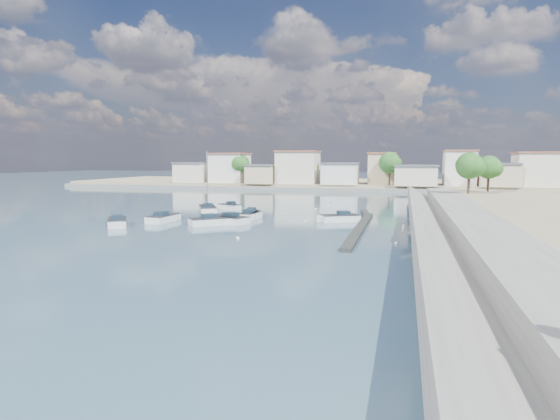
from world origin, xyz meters
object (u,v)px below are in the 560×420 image
at_px(motorboat_a, 117,222).
at_px(motorboat_h, 216,221).
at_px(motorboat_b, 251,216).
at_px(motorboat_c, 226,219).
at_px(motorboat_f, 228,207).
at_px(sailboat, 207,209).
at_px(motorboat_g, 250,215).
at_px(motorboat_d, 338,218).
at_px(motorboat_e, 165,218).

bearing_deg(motorboat_a, motorboat_h, 18.81).
height_order(motorboat_b, motorboat_c, same).
distance_m(motorboat_f, sailboat, 3.84).
height_order(motorboat_g, sailboat, sailboat).
relative_size(motorboat_b, sailboat, 0.54).
xyz_separation_m(motorboat_c, motorboat_h, (-0.46, -2.01, -0.00)).
xyz_separation_m(motorboat_d, motorboat_h, (-13.40, -6.33, 0.00)).
xyz_separation_m(motorboat_a, motorboat_h, (10.60, 3.61, -0.00)).
bearing_deg(motorboat_d, motorboat_g, 177.88).
height_order(motorboat_d, motorboat_h, same).
bearing_deg(motorboat_f, motorboat_h, -74.14).
distance_m(motorboat_g, motorboat_h, 7.05).
relative_size(motorboat_g, motorboat_h, 0.95).
bearing_deg(motorboat_h, motorboat_d, 25.29).
bearing_deg(motorboat_b, motorboat_h, -110.05).
height_order(motorboat_e, motorboat_h, same).
bearing_deg(motorboat_b, motorboat_a, -142.75).
distance_m(motorboat_b, motorboat_f, 11.54).
relative_size(motorboat_c, sailboat, 0.69).
distance_m(motorboat_a, motorboat_e, 5.77).
relative_size(motorboat_b, motorboat_h, 0.88).
bearing_deg(motorboat_g, motorboat_e, -147.75).
bearing_deg(motorboat_g, motorboat_f, 126.17).
bearing_deg(motorboat_c, motorboat_f, 109.81).
bearing_deg(motorboat_a, motorboat_f, 72.16).
distance_m(motorboat_c, motorboat_h, 2.06).
height_order(motorboat_c, motorboat_f, same).
bearing_deg(motorboat_c, sailboat, 123.81).
distance_m(motorboat_e, motorboat_h, 7.18).
distance_m(motorboat_e, motorboat_f, 14.83).
distance_m(motorboat_a, motorboat_h, 11.19).
bearing_deg(motorboat_f, sailboat, -121.46).
xyz_separation_m(motorboat_d, motorboat_g, (-11.37, 0.42, 0.00)).
height_order(motorboat_e, motorboat_g, same).
bearing_deg(motorboat_f, motorboat_e, -100.44).
distance_m(motorboat_c, sailboat, 12.38).
distance_m(motorboat_a, motorboat_b, 16.13).
bearing_deg(motorboat_g, sailboat, 146.74).
bearing_deg(motorboat_g, motorboat_a, -140.62).
height_order(motorboat_g, motorboat_h, same).
height_order(motorboat_h, sailboat, sailboat).
distance_m(motorboat_a, motorboat_d, 25.97).
distance_m(motorboat_d, motorboat_g, 11.38).
bearing_deg(motorboat_h, motorboat_g, 73.30).
bearing_deg(motorboat_d, motorboat_h, -154.71).
relative_size(motorboat_a, motorboat_c, 0.83).
height_order(motorboat_d, motorboat_f, same).
bearing_deg(sailboat, motorboat_c, -56.19).
relative_size(motorboat_d, motorboat_g, 0.98).
xyz_separation_m(motorboat_a, sailboat, (4.17, 15.90, 0.03)).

